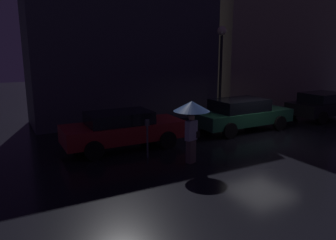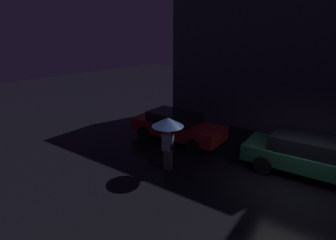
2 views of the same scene
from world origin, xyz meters
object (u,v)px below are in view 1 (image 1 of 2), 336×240
parked_car_green (241,114)px  parking_meter (147,134)px  pedestrian_with_umbrella (192,113)px  parked_car_red (123,129)px  parked_car_black (323,105)px  street_lamp_near (221,52)px

parked_car_green → parking_meter: size_ratio=3.48×
pedestrian_with_umbrella → parked_car_green: bearing=-167.2°
parked_car_red → parked_car_black: size_ratio=1.11×
parked_car_red → street_lamp_near: bearing=22.9°
parked_car_green → street_lamp_near: (0.72, 2.56, 2.72)m
parked_car_green → street_lamp_near: bearing=74.0°
parked_car_red → parking_meter: bearing=-76.3°
pedestrian_with_umbrella → parking_meter: size_ratio=1.53×
parking_meter → pedestrian_with_umbrella: bearing=-48.3°
street_lamp_near → parked_car_black: bearing=-29.5°
street_lamp_near → parked_car_green: bearing=-105.6°
parked_car_black → pedestrian_with_umbrella: (-9.87, -2.51, 0.94)m
parked_car_red → parked_car_black: (11.22, -0.08, -0.01)m
pedestrian_with_umbrella → street_lamp_near: size_ratio=0.43×
parking_meter → parked_car_red: bearing=102.8°
parked_car_black → pedestrian_with_umbrella: size_ratio=2.00×
parked_car_red → parked_car_green: parked_car_green is taller
parked_car_red → parked_car_black: 11.22m
street_lamp_near → pedestrian_with_umbrella: bearing=-134.4°
pedestrian_with_umbrella → street_lamp_near: (5.10, 5.21, 1.81)m
parked_car_green → pedestrian_with_umbrella: size_ratio=2.27×
parked_car_black → street_lamp_near: size_ratio=0.85×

